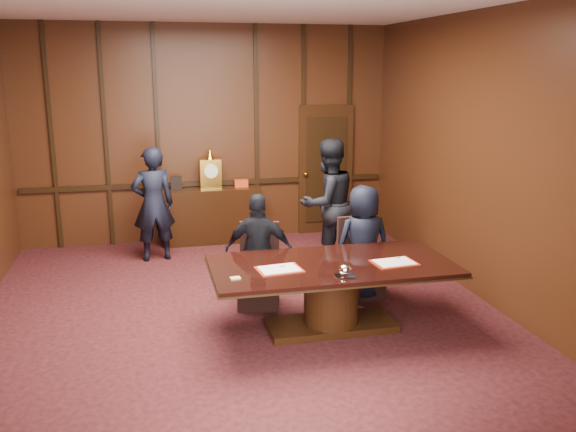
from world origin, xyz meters
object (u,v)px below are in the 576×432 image
object	(u,v)px
signatory_right	(363,243)
witness_right	(328,204)
witness_left	(153,204)
conference_table	(331,285)
signatory_left	(259,251)
sideboard	(212,213)

from	to	relation	value
signatory_right	witness_right	size ratio (longest dim) A/B	0.78
signatory_right	witness_left	bearing A→B (deg)	-44.61
conference_table	witness_right	xyz separation A→B (m)	(0.59, 2.14, 0.42)
conference_table	signatory_left	distance (m)	1.05
witness_right	signatory_right	bearing A→B (deg)	72.68
signatory_left	witness_left	size ratio (longest dim) A/B	0.82
sideboard	witness_right	world-z (taller)	witness_right
sideboard	witness_left	size ratio (longest dim) A/B	0.94
sideboard	witness_left	bearing A→B (deg)	-140.55
signatory_left	signatory_right	distance (m)	1.30
sideboard	signatory_left	distance (m)	2.98
conference_table	signatory_right	distance (m)	1.05
sideboard	conference_table	size ratio (longest dim) A/B	0.61
sideboard	conference_table	world-z (taller)	sideboard
witness_left	signatory_left	bearing A→B (deg)	109.31
witness_left	witness_right	distance (m)	2.57
witness_right	sideboard	bearing A→B (deg)	-67.12
conference_table	witness_left	size ratio (longest dim) A/B	1.54
conference_table	witness_left	xyz separation A→B (m)	(-1.83, 2.99, 0.34)
signatory_right	witness_left	world-z (taller)	witness_left
signatory_right	sideboard	bearing A→B (deg)	-65.52
signatory_left	witness_left	distance (m)	2.50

